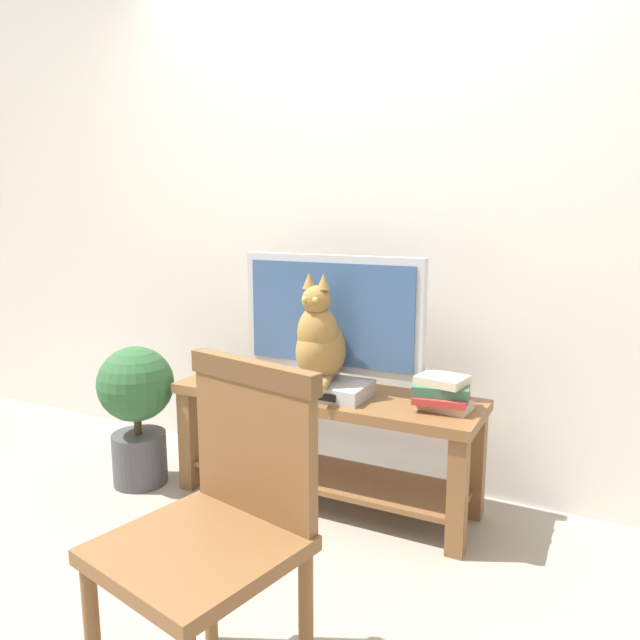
{
  "coord_description": "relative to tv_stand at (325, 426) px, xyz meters",
  "views": [
    {
      "loc": [
        1.12,
        -1.67,
        1.31
      ],
      "look_at": [
        -0.01,
        0.58,
        0.85
      ],
      "focal_mm": 33.76,
      "sensor_mm": 36.0,
      "label": 1
    }
  ],
  "objects": [
    {
      "name": "book_stack",
      "position": [
        0.53,
        -0.0,
        0.23
      ],
      "size": [
        0.25,
        0.21,
        0.14
      ],
      "color": "beige",
      "rests_on": "tv_stand"
    },
    {
      "name": "wooden_chair",
      "position": [
        0.25,
        -1.12,
        0.18
      ],
      "size": [
        0.53,
        0.53,
        0.92
      ],
      "color": "brown",
      "rests_on": "ground"
    },
    {
      "name": "ground_plane",
      "position": [
        0.01,
        -0.63,
        -0.36
      ],
      "size": [
        12.0,
        12.0,
        0.0
      ],
      "primitive_type": "plane",
      "color": "gray"
    },
    {
      "name": "tv_stand",
      "position": [
        0.0,
        0.0,
        0.0
      ],
      "size": [
        1.38,
        0.43,
        0.52
      ],
      "color": "brown",
      "rests_on": "ground"
    },
    {
      "name": "back_wall",
      "position": [
        0.01,
        0.43,
        1.04
      ],
      "size": [
        7.0,
        0.12,
        2.8
      ],
      "primitive_type": "cube",
      "color": "silver",
      "rests_on": "ground"
    },
    {
      "name": "media_box",
      "position": [
        0.0,
        -0.04,
        0.19
      ],
      "size": [
        0.42,
        0.24,
        0.06
      ],
      "color": "#BCBCC1",
      "rests_on": "tv_stand"
    },
    {
      "name": "potted_plant",
      "position": [
        -0.89,
        -0.23,
        0.04
      ],
      "size": [
        0.36,
        0.36,
        0.68
      ],
      "color": "#47474C",
      "rests_on": "ground"
    },
    {
      "name": "tv",
      "position": [
        0.0,
        0.07,
        0.48
      ],
      "size": [
        0.85,
        0.2,
        0.6
      ],
      "color": "#B7B7BC",
      "rests_on": "tv_stand"
    },
    {
      "name": "cat",
      "position": [
        0.0,
        -0.06,
        0.4
      ],
      "size": [
        0.22,
        0.33,
        0.47
      ],
      "color": "olive",
      "rests_on": "media_box"
    }
  ]
}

